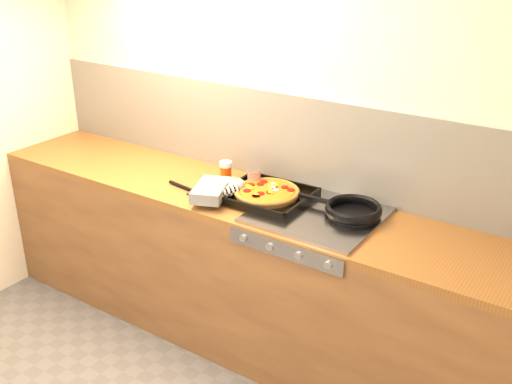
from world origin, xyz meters
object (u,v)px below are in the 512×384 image
Objects in this scene: tomato_can at (254,179)px; pizza_on_tray at (252,192)px; juice_glass at (226,171)px; frying_pan at (352,210)px.

pizza_on_tray is at bearing -60.21° from tomato_can.
pizza_on_tray is 5.59× the size of tomato_can.
pizza_on_tray is at bearing -26.77° from juice_glass.
frying_pan is 4.12× the size of juice_glass.
pizza_on_tray is 0.16m from tomato_can.
tomato_can is 0.92× the size of juice_glass.
tomato_can is at bearing 176.46° from frying_pan.
juice_glass is (-0.79, 0.04, 0.02)m from frying_pan.
juice_glass is at bearing 177.42° from frying_pan.
frying_pan is at bearing -3.54° from tomato_can.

